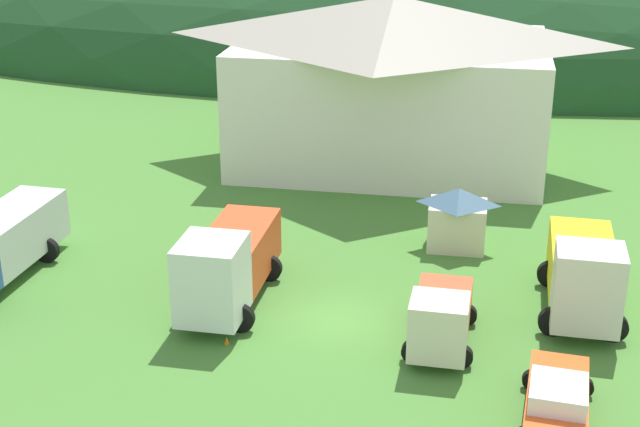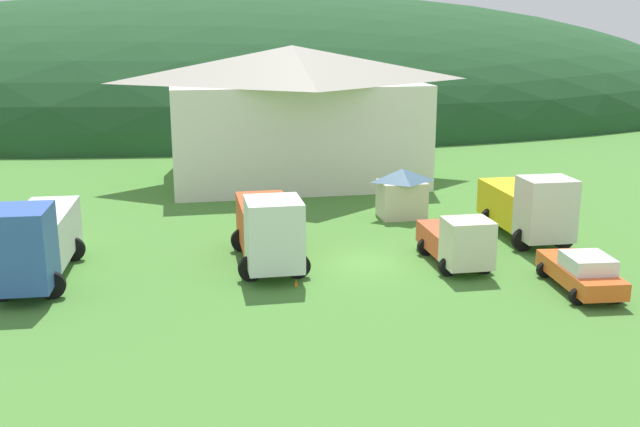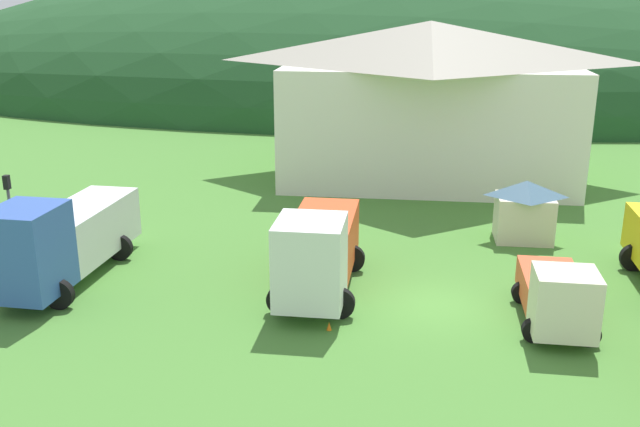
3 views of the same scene
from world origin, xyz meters
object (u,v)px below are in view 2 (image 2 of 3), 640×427
heavy_rig_white (269,228)px  service_pickup_orange (582,272)px  play_shed_cream (402,192)px  flatbed_truck_yellow (528,206)px  box_truck_blue (36,239)px  depot_building (293,111)px  traffic_cone_near_pickup (296,286)px  light_truck_cream (458,241)px

heavy_rig_white → service_pickup_orange: heavy_rig_white is taller
play_shed_cream → flatbed_truck_yellow: size_ratio=0.41×
play_shed_cream → box_truck_blue: box_truck_blue is taller
depot_building → heavy_rig_white: bearing=-102.6°
flatbed_truck_yellow → traffic_cone_near_pickup: bearing=-68.1°
play_shed_cream → heavy_rig_white: 11.20m
light_truck_cream → traffic_cone_near_pickup: (-7.58, -1.15, -1.20)m
depot_building → service_pickup_orange: depot_building is taller
traffic_cone_near_pickup → depot_building: bearing=80.9°
flatbed_truck_yellow → depot_building: bearing=-150.4°
play_shed_cream → flatbed_truck_yellow: 7.42m
box_truck_blue → heavy_rig_white: box_truck_blue is taller
play_shed_cream → service_pickup_orange: 13.56m
traffic_cone_near_pickup → service_pickup_orange: bearing=-14.1°
play_shed_cream → light_truck_cream: (-0.22, -9.04, -0.25)m
traffic_cone_near_pickup → flatbed_truck_yellow: bearing=20.1°
heavy_rig_white → traffic_cone_near_pickup: 3.53m
depot_building → heavy_rig_white: size_ratio=2.46×
heavy_rig_white → traffic_cone_near_pickup: (0.75, -2.95, -1.79)m
light_truck_cream → play_shed_cream: bearing=179.9°
box_truck_blue → light_truck_cream: bearing=87.7°
service_pickup_orange → flatbed_truck_yellow: bearing=175.4°
heavy_rig_white → service_pickup_orange: 13.51m
heavy_rig_white → flatbed_truck_yellow: 13.58m
flatbed_truck_yellow → service_pickup_orange: bearing=-8.3°
play_shed_cream → box_truck_blue: bearing=-158.2°
depot_building → heavy_rig_white: (-4.27, -19.17, -3.00)m
play_shed_cream → traffic_cone_near_pickup: play_shed_cream is taller
play_shed_cream → service_pickup_orange: size_ratio=0.57×
box_truck_blue → service_pickup_orange: (22.08, -5.68, -1.03)m
depot_building → service_pickup_orange: (7.88, -24.99, -3.97)m
flatbed_truck_yellow → heavy_rig_white: bearing=-81.0°
box_truck_blue → heavy_rig_white: size_ratio=1.13×
play_shed_cream → service_pickup_orange: bearing=-74.6°
box_truck_blue → service_pickup_orange: 22.82m
heavy_rig_white → traffic_cone_near_pickup: heavy_rig_white is taller
depot_building → light_truck_cream: depot_building is taller
service_pickup_orange → traffic_cone_near_pickup: bearing=-98.7°
depot_building → traffic_cone_near_pickup: size_ratio=30.30×
service_pickup_orange → light_truck_cream: bearing=-131.0°
depot_building → service_pickup_orange: bearing=-72.5°
heavy_rig_white → light_truck_cream: heavy_rig_white is taller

